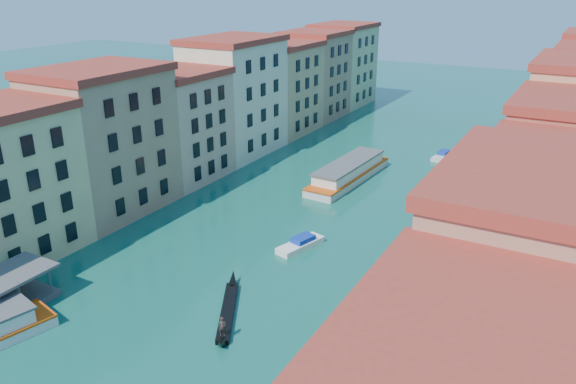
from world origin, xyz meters
The scene contains 10 objects.
left_bank_palazzos centered at (-26.00, 64.68, 9.71)m, with size 12.80×128.40×21.00m.
right_bank_palazzos centered at (30.00, 65.00, 9.75)m, with size 12.80×128.40×21.00m.
quay centered at (22.00, 65.00, 0.50)m, with size 4.00×140.00×1.00m, color #ADA28B.
restaurant_awnings centered at (22.19, 23.00, 2.99)m, with size 3.20×44.55×3.12m.
mooring_poles_right centered at (19.10, 28.80, 1.30)m, with size 1.44×54.24×3.20m.
vaporetto_far centered at (-1.33, 66.76, 1.43)m, with size 5.99×21.52×3.17m.
gondola_fore centered at (3.61, 25.44, 0.45)m, with size 7.35×12.15×2.66m.
gondola_far centered at (14.43, 49.17, 0.34)m, with size 1.39×11.69×1.65m.
motorboat_mid centered at (3.20, 41.62, 0.53)m, with size 3.80×6.93×1.37m.
motorboat_far centered at (8.97, 85.93, 0.50)m, with size 2.80×6.39×1.28m.
Camera 1 is at (31.65, -12.82, 31.06)m, focal length 35.00 mm.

